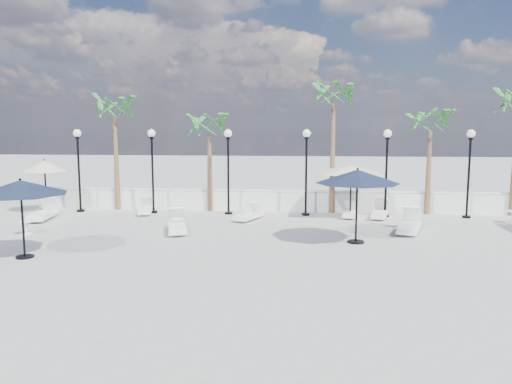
# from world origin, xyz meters

# --- Properties ---
(ground) EXTENTS (100.00, 100.00, 0.00)m
(ground) POSITION_xyz_m (0.00, 0.00, 0.00)
(ground) COLOR gray
(ground) RESTS_ON ground
(balustrade) EXTENTS (26.00, 0.30, 1.01)m
(balustrade) POSITION_xyz_m (0.00, 7.50, 0.47)
(balustrade) COLOR silver
(balustrade) RESTS_ON ground
(lamppost_0) EXTENTS (0.36, 0.36, 3.84)m
(lamppost_0) POSITION_xyz_m (-10.50, 6.50, 2.49)
(lamppost_0) COLOR black
(lamppost_0) RESTS_ON ground
(lamppost_1) EXTENTS (0.36, 0.36, 3.84)m
(lamppost_1) POSITION_xyz_m (-7.00, 6.50, 2.49)
(lamppost_1) COLOR black
(lamppost_1) RESTS_ON ground
(lamppost_2) EXTENTS (0.36, 0.36, 3.84)m
(lamppost_2) POSITION_xyz_m (-3.50, 6.50, 2.49)
(lamppost_2) COLOR black
(lamppost_2) RESTS_ON ground
(lamppost_3) EXTENTS (0.36, 0.36, 3.84)m
(lamppost_3) POSITION_xyz_m (0.00, 6.50, 2.49)
(lamppost_3) COLOR black
(lamppost_3) RESTS_ON ground
(lamppost_4) EXTENTS (0.36, 0.36, 3.84)m
(lamppost_4) POSITION_xyz_m (3.50, 6.50, 2.49)
(lamppost_4) COLOR black
(lamppost_4) RESTS_ON ground
(lamppost_5) EXTENTS (0.36, 0.36, 3.84)m
(lamppost_5) POSITION_xyz_m (7.00, 6.50, 2.49)
(lamppost_5) COLOR black
(lamppost_5) RESTS_ON ground
(palm_0) EXTENTS (2.60, 2.60, 5.50)m
(palm_0) POSITION_xyz_m (-9.00, 7.30, 4.53)
(palm_0) COLOR brown
(palm_0) RESTS_ON ground
(palm_1) EXTENTS (2.60, 2.60, 4.70)m
(palm_1) POSITION_xyz_m (-4.50, 7.30, 3.75)
(palm_1) COLOR brown
(palm_1) RESTS_ON ground
(palm_2) EXTENTS (2.60, 2.60, 6.10)m
(palm_2) POSITION_xyz_m (1.20, 7.30, 5.12)
(palm_2) COLOR brown
(palm_2) RESTS_ON ground
(palm_3) EXTENTS (2.60, 2.60, 4.90)m
(palm_3) POSITION_xyz_m (5.50, 7.30, 3.95)
(palm_3) COLOR brown
(palm_3) RESTS_ON ground
(lounger_0) EXTENTS (1.20, 2.13, 0.76)m
(lounger_0) POSITION_xyz_m (-4.87, 2.41, 0.26)
(lounger_0) COLOR white
(lounger_0) RESTS_ON ground
(lounger_1) EXTENTS (1.02, 2.24, 0.81)m
(lounger_1) POSITION_xyz_m (-11.21, 4.37, 0.27)
(lounger_1) COLOR white
(lounger_1) RESTS_ON ground
(lounger_2) EXTENTS (0.92, 1.79, 0.64)m
(lounger_2) POSITION_xyz_m (-7.30, 6.22, 0.22)
(lounger_2) COLOR white
(lounger_2) RESTS_ON ground
(lounger_3) EXTENTS (1.19, 1.81, 0.65)m
(lounger_3) POSITION_xyz_m (-2.42, 5.10, 0.22)
(lounger_3) COLOR white
(lounger_3) RESTS_ON ground
(lounger_4) EXTENTS (0.78, 1.72, 0.62)m
(lounger_4) POSITION_xyz_m (1.93, 6.22, 0.21)
(lounger_4) COLOR white
(lounger_4) RESTS_ON ground
(lounger_5) EXTENTS (1.01, 1.91, 0.68)m
(lounger_5) POSITION_xyz_m (3.22, 6.11, 0.23)
(lounger_5) COLOR white
(lounger_5) RESTS_ON ground
(lounger_6) EXTENTS (1.32, 2.27, 0.81)m
(lounger_6) POSITION_xyz_m (3.87, 3.19, 0.27)
(lounger_6) COLOR white
(lounger_6) RESTS_ON ground
(side_table_0) EXTENTS (0.51, 0.51, 0.50)m
(side_table_0) POSITION_xyz_m (-10.35, 1.55, 0.30)
(side_table_0) COLOR white
(side_table_0) RESTS_ON ground
(side_table_1) EXTENTS (0.46, 0.46, 0.45)m
(side_table_1) POSITION_xyz_m (-4.96, 2.82, 0.27)
(side_table_1) COLOR white
(side_table_1) RESTS_ON ground
(side_table_2) EXTENTS (0.54, 0.54, 0.53)m
(side_table_2) POSITION_xyz_m (8.46, 5.37, 0.32)
(side_table_2) COLOR white
(side_table_2) RESTS_ON ground
(parasol_navy_left) EXTENTS (2.77, 2.77, 2.44)m
(parasol_navy_left) POSITION_xyz_m (-8.60, -1.57, 2.15)
(parasol_navy_left) COLOR black
(parasol_navy_left) RESTS_ON ground
(parasol_navy_mid) EXTENTS (2.89, 2.89, 2.59)m
(parasol_navy_mid) POSITION_xyz_m (1.68, 1.33, 2.28)
(parasol_navy_mid) COLOR black
(parasol_navy_mid) RESTS_ON ground
(parasol_cream_sq_a) EXTENTS (5.03, 5.03, 2.47)m
(parasol_cream_sq_a) POSITION_xyz_m (1.95, 6.20, 2.29)
(parasol_cream_sq_a) COLOR black
(parasol_cream_sq_a) RESTS_ON ground
(parasol_cream_small) EXTENTS (2.02, 2.02, 2.48)m
(parasol_cream_small) POSITION_xyz_m (-12.00, 6.20, 2.12)
(parasol_cream_small) COLOR black
(parasol_cream_small) RESTS_ON ground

